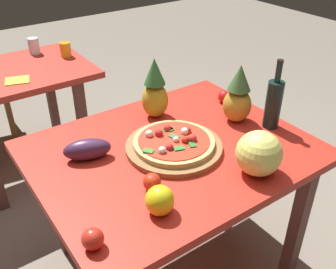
{
  "coord_description": "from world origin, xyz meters",
  "views": [
    {
      "loc": [
        -0.82,
        -1.14,
        1.72
      ],
      "look_at": [
        0.0,
        0.03,
        0.82
      ],
      "focal_mm": 40.81,
      "sensor_mm": 36.0,
      "label": 1
    }
  ],
  "objects_px": {
    "tomato_beside_pepper": "(224,96)",
    "display_table": "(172,165)",
    "pizza": "(174,141)",
    "pineapple_right": "(238,97)",
    "wine_bottle": "(274,103)",
    "drinking_glass_juice": "(66,49)",
    "tomato_at_corner": "(93,239)",
    "tomato_near_board": "(152,182)",
    "drinking_glass_water": "(34,46)",
    "melon": "(259,153)",
    "bell_pepper": "(160,200)",
    "eggplant": "(87,149)",
    "pineapple_left": "(155,91)",
    "napkin_folded": "(17,80)",
    "tomato_by_bottle": "(273,145)",
    "background_table": "(17,89)",
    "pizza_board": "(175,147)"
  },
  "relations": [
    {
      "from": "tomato_beside_pepper",
      "to": "display_table",
      "type": "bearing_deg",
      "value": -157.79
    },
    {
      "from": "pizza",
      "to": "pineapple_right",
      "type": "height_order",
      "value": "pineapple_right"
    },
    {
      "from": "wine_bottle",
      "to": "drinking_glass_juice",
      "type": "distance_m",
      "value": 1.53
    },
    {
      "from": "display_table",
      "to": "tomato_beside_pepper",
      "type": "distance_m",
      "value": 0.54
    },
    {
      "from": "pizza",
      "to": "wine_bottle",
      "type": "bearing_deg",
      "value": -12.19
    },
    {
      "from": "tomato_beside_pepper",
      "to": "tomato_at_corner",
      "type": "xyz_separation_m",
      "value": [
        -1.02,
        -0.52,
        0.0
      ]
    },
    {
      "from": "tomato_near_board",
      "to": "drinking_glass_water",
      "type": "bearing_deg",
      "value": 85.77
    },
    {
      "from": "pineapple_right",
      "to": "melon",
      "type": "relative_size",
      "value": 1.59
    },
    {
      "from": "bell_pepper",
      "to": "eggplant",
      "type": "relative_size",
      "value": 0.57
    },
    {
      "from": "display_table",
      "to": "tomato_near_board",
      "type": "bearing_deg",
      "value": -140.43
    },
    {
      "from": "wine_bottle",
      "to": "pineapple_left",
      "type": "height_order",
      "value": "wine_bottle"
    },
    {
      "from": "pizza",
      "to": "napkin_folded",
      "type": "bearing_deg",
      "value": 106.99
    },
    {
      "from": "pineapple_right",
      "to": "bell_pepper",
      "type": "relative_size",
      "value": 2.57
    },
    {
      "from": "eggplant",
      "to": "tomato_by_bottle",
      "type": "height_order",
      "value": "eggplant"
    },
    {
      "from": "eggplant",
      "to": "tomato_beside_pepper",
      "type": "xyz_separation_m",
      "value": [
        0.82,
        0.06,
        -0.01
      ]
    },
    {
      "from": "eggplant",
      "to": "tomato_at_corner",
      "type": "bearing_deg",
      "value": -113.03
    },
    {
      "from": "wine_bottle",
      "to": "napkin_folded",
      "type": "bearing_deg",
      "value": 124.09
    },
    {
      "from": "background_table",
      "to": "bell_pepper",
      "type": "height_order",
      "value": "bell_pepper"
    },
    {
      "from": "pineapple_right",
      "to": "tomato_near_board",
      "type": "distance_m",
      "value": 0.67
    },
    {
      "from": "background_table",
      "to": "bell_pepper",
      "type": "relative_size",
      "value": 8.41
    },
    {
      "from": "pineapple_right",
      "to": "tomato_near_board",
      "type": "xyz_separation_m",
      "value": [
        -0.63,
        -0.2,
        -0.1
      ]
    },
    {
      "from": "tomato_near_board",
      "to": "pineapple_left",
      "type": "bearing_deg",
      "value": 55.32
    },
    {
      "from": "background_table",
      "to": "pizza_board",
      "type": "bearing_deg",
      "value": -76.07
    },
    {
      "from": "tomato_by_bottle",
      "to": "tomato_beside_pepper",
      "type": "distance_m",
      "value": 0.49
    },
    {
      "from": "drinking_glass_water",
      "to": "drinking_glass_juice",
      "type": "bearing_deg",
      "value": -49.27
    },
    {
      "from": "display_table",
      "to": "drinking_glass_juice",
      "type": "bearing_deg",
      "value": 87.41
    },
    {
      "from": "display_table",
      "to": "melon",
      "type": "xyz_separation_m",
      "value": [
        0.18,
        -0.34,
        0.18
      ]
    },
    {
      "from": "tomato_near_board",
      "to": "tomato_at_corner",
      "type": "height_order",
      "value": "tomato_at_corner"
    },
    {
      "from": "background_table",
      "to": "napkin_folded",
      "type": "xyz_separation_m",
      "value": [
        -0.02,
        -0.18,
        0.13
      ]
    },
    {
      "from": "tomato_near_board",
      "to": "melon",
      "type": "bearing_deg",
      "value": -20.88
    },
    {
      "from": "pizza_board",
      "to": "bell_pepper",
      "type": "height_order",
      "value": "bell_pepper"
    },
    {
      "from": "tomato_by_bottle",
      "to": "napkin_folded",
      "type": "bearing_deg",
      "value": 116.23
    },
    {
      "from": "pizza_board",
      "to": "drinking_glass_water",
      "type": "bearing_deg",
      "value": 93.76
    },
    {
      "from": "pizza_board",
      "to": "drinking_glass_juice",
      "type": "height_order",
      "value": "drinking_glass_juice"
    },
    {
      "from": "display_table",
      "to": "tomato_by_bottle",
      "type": "distance_m",
      "value": 0.46
    },
    {
      "from": "pineapple_left",
      "to": "drinking_glass_water",
      "type": "bearing_deg",
      "value": 99.0
    },
    {
      "from": "eggplant",
      "to": "napkin_folded",
      "type": "xyz_separation_m",
      "value": [
        -0.01,
        0.98,
        -0.04
      ]
    },
    {
      "from": "pineapple_right",
      "to": "tomato_beside_pepper",
      "type": "bearing_deg",
      "value": 64.88
    },
    {
      "from": "bell_pepper",
      "to": "tomato_at_corner",
      "type": "bearing_deg",
      "value": -177.27
    },
    {
      "from": "pizza",
      "to": "bell_pepper",
      "type": "bearing_deg",
      "value": -133.2
    },
    {
      "from": "pineapple_right",
      "to": "tomato_beside_pepper",
      "type": "relative_size",
      "value": 4.37
    },
    {
      "from": "bell_pepper",
      "to": "tomato_by_bottle",
      "type": "height_order",
      "value": "bell_pepper"
    },
    {
      "from": "pineapple_left",
      "to": "eggplant",
      "type": "height_order",
      "value": "pineapple_left"
    },
    {
      "from": "drinking_glass_water",
      "to": "pineapple_right",
      "type": "bearing_deg",
      "value": -71.74
    },
    {
      "from": "background_table",
      "to": "tomato_at_corner",
      "type": "bearing_deg",
      "value": -97.34
    },
    {
      "from": "tomato_by_bottle",
      "to": "display_table",
      "type": "bearing_deg",
      "value": 141.64
    },
    {
      "from": "pineapple_right",
      "to": "drinking_glass_juice",
      "type": "bearing_deg",
      "value": 104.37
    },
    {
      "from": "pizza",
      "to": "pizza_board",
      "type": "bearing_deg",
      "value": -93.92
    },
    {
      "from": "tomato_beside_pepper",
      "to": "tomato_at_corner",
      "type": "distance_m",
      "value": 1.14
    },
    {
      "from": "wine_bottle",
      "to": "eggplant",
      "type": "bearing_deg",
      "value": 162.64
    }
  ]
}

